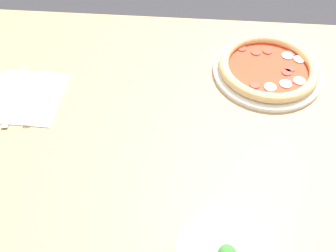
# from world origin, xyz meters

# --- Properties ---
(dining_table) EXTENTS (1.34, 0.95, 0.72)m
(dining_table) POSITION_xyz_m (0.00, 0.00, 0.63)
(dining_table) COLOR tan
(dining_table) RESTS_ON ground_plane
(pizza) EXTENTS (0.29, 0.29, 0.04)m
(pizza) POSITION_xyz_m (-0.18, -0.24, 0.74)
(pizza) COLOR white
(pizza) RESTS_ON dining_table
(napkin) EXTENTS (0.19, 0.19, 0.00)m
(napkin) POSITION_xyz_m (0.44, -0.10, 0.73)
(napkin) COLOR white
(napkin) RESTS_ON dining_table
(fork) EXTENTS (0.03, 0.19, 0.00)m
(fork) POSITION_xyz_m (0.41, -0.10, 0.73)
(fork) COLOR silver
(fork) RESTS_ON napkin
(knife) EXTENTS (0.03, 0.21, 0.01)m
(knife) POSITION_xyz_m (0.46, -0.11, 0.73)
(knife) COLOR silver
(knife) RESTS_ON napkin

